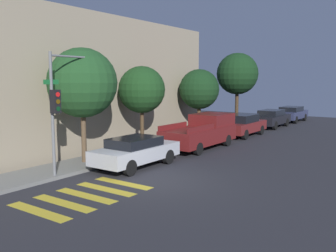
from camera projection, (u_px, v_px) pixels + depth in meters
ground_plane at (155, 181)px, 14.38m from camera, size 60.00×60.00×0.00m
sidewalk at (79, 165)px, 16.83m from camera, size 26.00×2.19×0.14m
building_row at (17, 84)px, 18.96m from camera, size 26.00×6.00×7.35m
crosswalk at (86, 196)px, 12.57m from camera, size 4.18×2.60×0.00m
traffic_light_pole at (64, 93)px, 14.72m from camera, size 2.70×0.56×4.94m
sedan_near_corner at (136, 151)px, 16.59m from camera, size 4.36×1.80×1.35m
pickup_truck at (202, 131)px, 21.33m from camera, size 5.35×2.06×1.88m
sedan_middle at (242, 125)px, 25.80m from camera, size 4.45×1.86×1.51m
sedan_far_end at (272, 118)px, 30.49m from camera, size 4.51×1.75×1.44m
sedan_tail_of_row at (291, 113)px, 34.75m from camera, size 4.58×1.85×1.40m
tree_near_corner at (82, 83)px, 16.69m from camera, size 3.12×3.12×5.30m
tree_midblock at (142, 90)px, 20.14m from camera, size 2.53×2.53×4.61m
tree_far_end at (199, 89)px, 25.09m from camera, size 2.68×2.68×4.58m
tree_behind_truck at (237, 74)px, 29.79m from camera, size 3.30×3.30×6.00m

